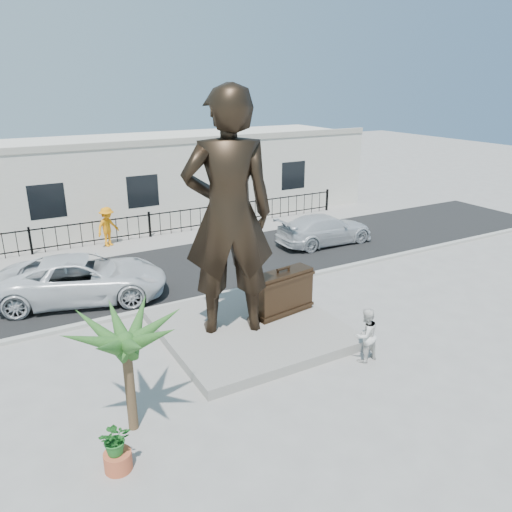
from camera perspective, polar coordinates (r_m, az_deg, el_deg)
The scene contains 16 objects.
ground at distance 14.83m, azimuth 3.87°, elevation -10.68°, with size 100.00×100.00×0.00m, color #9E9991.
street at distance 21.32m, azimuth -7.96°, elevation -1.15°, with size 40.00×7.00×0.01m, color black.
curb at distance 18.31m, azimuth -3.86°, elevation -4.35°, with size 40.00×0.25×0.12m, color #A5A399.
far_sidewalk at distance 24.89m, azimuth -11.40°, elevation 1.69°, with size 40.00×2.50×0.02m, color #9E9991.
plinth at distance 15.66m, azimuth -0.70°, elevation -8.28°, with size 5.20×5.20×0.30m, color gray.
fence at distance 25.46m, azimuth -12.06°, elevation 3.43°, with size 22.00×0.10×1.20m, color black.
building at distance 29.05m, azimuth -14.88°, elevation 8.41°, with size 28.00×7.00×4.40m, color silver.
statue at distance 14.14m, azimuth -3.17°, elevation 4.73°, with size 2.59×1.70×7.10m, color black.
suitcase at distance 16.04m, azimuth 3.09°, elevation -4.18°, with size 2.02×0.64×1.43m, color #352416.
tourist at distance 14.27m, azimuth 12.41°, elevation -8.82°, with size 0.76×0.59×1.57m, color silver.
car_white at distance 18.70m, azimuth -19.16°, elevation -2.43°, with size 2.67×5.78×1.61m, color silver.
car_silver at distance 24.08m, azimuth 7.88°, elevation 3.04°, with size 1.97×4.84×1.40m, color silver.
worker at distance 24.41m, azimuth -16.60°, elevation 3.22°, with size 1.21×0.70×1.87m, color orange.
palm_tree at distance 12.26m, azimuth -13.78°, elevation -18.50°, with size 1.80×1.80×3.20m, color #29561F, non-canonical shape.
planter at distance 11.19m, azimuth -15.49°, elevation -21.64°, with size 0.56×0.56×0.40m, color #BC5331.
shrub at distance 10.85m, azimuth -15.76°, elevation -19.45°, with size 0.62×0.54×0.69m, color #216623.
Camera 1 is at (-7.15, -10.66, 7.43)m, focal length 35.00 mm.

